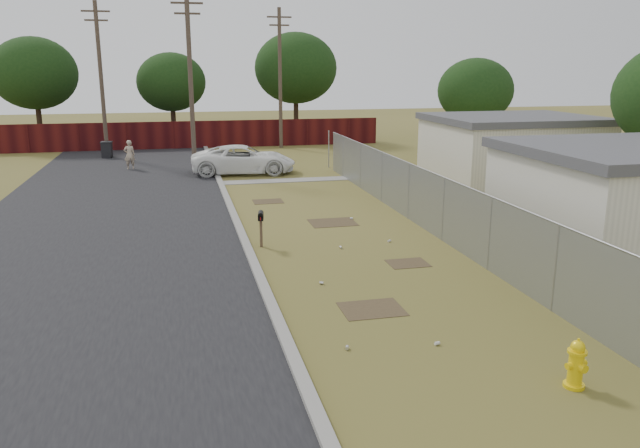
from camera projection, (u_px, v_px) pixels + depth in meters
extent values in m
plane|color=olive|center=(347.00, 247.00, 18.97)|extent=(120.00, 120.00, 0.00)
cube|color=black|center=(113.00, 203.00, 24.89)|extent=(9.00, 60.00, 0.02)
cube|color=gray|center=(226.00, 197.00, 25.86)|extent=(0.25, 60.00, 0.12)
cube|color=gray|center=(283.00, 181.00, 29.83)|extent=(6.20, 1.00, 0.03)
cylinder|color=gray|center=(555.00, 268.00, 13.73)|extent=(0.06, 0.06, 2.00)
cylinder|color=gray|center=(490.00, 234.00, 16.57)|extent=(0.06, 0.06, 2.00)
cylinder|color=gray|center=(443.00, 209.00, 19.40)|extent=(0.06, 0.06, 2.00)
cylinder|color=gray|center=(409.00, 191.00, 22.23)|extent=(0.06, 0.06, 2.00)
cylinder|color=gray|center=(382.00, 177.00, 25.07)|extent=(0.06, 0.06, 2.00)
cylinder|color=gray|center=(361.00, 166.00, 27.90)|extent=(0.06, 0.06, 2.00)
cylinder|color=gray|center=(343.00, 157.00, 30.74)|extent=(0.06, 0.06, 2.00)
cylinder|color=gray|center=(329.00, 149.00, 33.57)|extent=(0.06, 0.06, 2.00)
cylinder|color=gray|center=(432.00, 173.00, 20.10)|extent=(0.04, 26.00, 0.04)
cube|color=gray|center=(431.00, 203.00, 20.35)|extent=(0.01, 26.00, 2.00)
cube|color=black|center=(432.00, 223.00, 20.53)|extent=(0.03, 26.00, 0.60)
cube|color=#48100F|center=(159.00, 136.00, 41.05)|extent=(30.00, 0.12, 1.80)
cylinder|color=brown|center=(191.00, 83.00, 32.10)|extent=(0.24, 0.24, 9.00)
cube|color=brown|center=(187.00, 3.00, 31.15)|extent=(1.60, 0.10, 0.10)
cube|color=brown|center=(187.00, 13.00, 31.27)|extent=(1.30, 0.10, 0.10)
cylinder|color=brown|center=(101.00, 81.00, 36.68)|extent=(0.24, 0.24, 9.00)
cube|color=brown|center=(95.00, 11.00, 35.72)|extent=(1.60, 0.10, 0.10)
cube|color=brown|center=(96.00, 20.00, 35.85)|extent=(1.30, 0.10, 0.10)
cylinder|color=brown|center=(280.00, 79.00, 40.97)|extent=(0.24, 0.24, 9.00)
cube|color=brown|center=(279.00, 17.00, 40.01)|extent=(1.60, 0.10, 0.10)
cube|color=brown|center=(279.00, 25.00, 40.13)|extent=(1.30, 0.10, 0.10)
cube|color=beige|center=(511.00, 152.00, 29.42)|extent=(7.00, 6.00, 2.80)
cube|color=#4A4A4F|center=(514.00, 119.00, 29.04)|extent=(7.28, 6.24, 0.30)
cylinder|color=#362518|center=(40.00, 121.00, 42.90)|extent=(0.36, 0.36, 3.30)
ellipsoid|color=black|center=(34.00, 73.00, 42.11)|extent=(5.70, 5.70, 4.84)
cylinder|color=#362518|center=(174.00, 121.00, 45.86)|extent=(0.36, 0.36, 2.86)
ellipsoid|color=black|center=(171.00, 82.00, 45.18)|extent=(4.94, 4.94, 4.20)
cylinder|color=#362518|center=(296.00, 115.00, 46.80)|extent=(0.36, 0.36, 3.52)
ellipsoid|color=black|center=(296.00, 68.00, 45.96)|extent=(6.08, 6.08, 5.17)
cylinder|color=#362518|center=(473.00, 133.00, 38.48)|extent=(0.36, 0.36, 2.64)
ellipsoid|color=black|center=(475.00, 90.00, 37.85)|extent=(4.56, 4.56, 3.88)
cylinder|color=yellow|center=(574.00, 385.00, 10.66)|extent=(0.41, 0.41, 0.06)
cylinder|color=yellow|center=(576.00, 368.00, 10.58)|extent=(0.29, 0.29, 0.61)
cylinder|color=yellow|center=(577.00, 352.00, 10.51)|extent=(0.38, 0.38, 0.05)
sphere|color=yellow|center=(578.00, 347.00, 10.49)|extent=(0.28, 0.28, 0.24)
cylinder|color=yellow|center=(579.00, 340.00, 10.46)|extent=(0.05, 0.05, 0.06)
cylinder|color=yellow|center=(569.00, 366.00, 10.51)|extent=(0.12, 0.13, 0.12)
cylinder|color=yellow|center=(583.00, 363.00, 10.62)|extent=(0.12, 0.13, 0.12)
cylinder|color=yellow|center=(583.00, 368.00, 10.43)|extent=(0.17, 0.15, 0.15)
cube|color=brown|center=(261.00, 232.00, 18.84)|extent=(0.09, 0.09, 0.91)
cube|color=black|center=(261.00, 217.00, 18.72)|extent=(0.23, 0.46, 0.16)
cylinder|color=black|center=(261.00, 214.00, 18.70)|extent=(0.23, 0.46, 0.16)
cube|color=#B60D13|center=(261.00, 219.00, 18.49)|extent=(0.02, 0.04, 0.09)
imported|color=white|center=(244.00, 160.00, 31.69)|extent=(5.43, 2.89, 1.45)
imported|color=tan|center=(129.00, 155.00, 32.99)|extent=(0.63, 0.48, 1.56)
cube|color=black|center=(107.00, 150.00, 37.24)|extent=(0.63, 0.63, 0.92)
cube|color=black|center=(106.00, 142.00, 37.12)|extent=(0.69, 0.69, 0.08)
cylinder|color=black|center=(111.00, 157.00, 37.09)|extent=(0.07, 0.19, 0.19)
cylinder|color=beige|center=(437.00, 343.00, 12.25)|extent=(0.11, 0.09, 0.07)
cylinder|color=silver|center=(322.00, 283.00, 15.66)|extent=(0.12, 0.11, 0.07)
cylinder|color=beige|center=(389.00, 241.00, 19.44)|extent=(0.12, 0.11, 0.07)
cylinder|color=silver|center=(347.00, 348.00, 12.06)|extent=(0.10, 0.12, 0.07)
cylinder|color=beige|center=(352.00, 218.00, 22.33)|extent=(0.12, 0.12, 0.07)
cylinder|color=silver|center=(341.00, 247.00, 18.75)|extent=(0.08, 0.11, 0.07)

